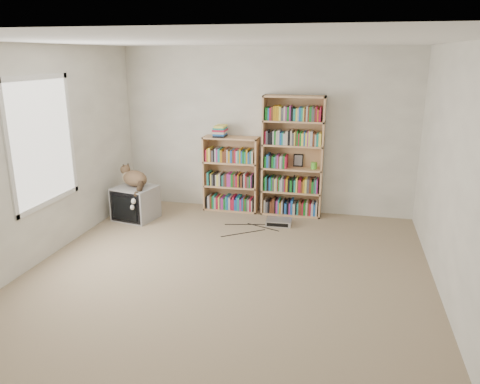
% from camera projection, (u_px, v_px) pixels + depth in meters
% --- Properties ---
extents(floor, '(4.50, 5.00, 0.01)m').
position_uv_depth(floor, '(225.00, 278.00, 5.16)').
color(floor, gray).
rests_on(floor, ground).
extents(wall_back, '(4.50, 0.02, 2.50)m').
position_uv_depth(wall_back, '(266.00, 131.00, 7.15)').
color(wall_back, white).
rests_on(wall_back, floor).
extents(wall_front, '(4.50, 0.02, 2.50)m').
position_uv_depth(wall_front, '(102.00, 276.00, 2.47)').
color(wall_front, white).
rests_on(wall_front, floor).
extents(wall_left, '(0.02, 5.00, 2.50)m').
position_uv_depth(wall_left, '(32.00, 158.00, 5.30)').
color(wall_left, white).
rests_on(wall_left, floor).
extents(wall_right, '(0.02, 5.00, 2.50)m').
position_uv_depth(wall_right, '(458.00, 181.00, 4.33)').
color(wall_right, white).
rests_on(wall_right, floor).
extents(ceiling, '(4.50, 5.00, 0.02)m').
position_uv_depth(ceiling, '(222.00, 41.00, 4.46)').
color(ceiling, white).
rests_on(ceiling, wall_back).
extents(window, '(0.02, 1.22, 1.52)m').
position_uv_depth(window, '(42.00, 142.00, 5.44)').
color(window, white).
rests_on(window, wall_left).
extents(crt_tv, '(0.65, 0.61, 0.49)m').
position_uv_depth(crt_tv, '(136.00, 203.00, 6.98)').
color(crt_tv, '#9C9B9E').
rests_on(crt_tv, floor).
extents(cat, '(0.57, 0.66, 0.52)m').
position_uv_depth(cat, '(135.00, 181.00, 6.89)').
color(cat, '#3D2A18').
rests_on(cat, crt_tv).
extents(bookcase_tall, '(0.90, 0.30, 1.81)m').
position_uv_depth(bookcase_tall, '(293.00, 159.00, 7.03)').
color(bookcase_tall, tan).
rests_on(bookcase_tall, floor).
extents(bookcase_short, '(0.85, 0.30, 1.17)m').
position_uv_depth(bookcase_short, '(231.00, 177.00, 7.33)').
color(bookcase_short, tan).
rests_on(bookcase_short, floor).
extents(book_stack, '(0.21, 0.28, 0.18)m').
position_uv_depth(book_stack, '(220.00, 131.00, 7.10)').
color(book_stack, '#A91635').
rests_on(book_stack, bookcase_short).
extents(green_mug, '(0.09, 0.09, 0.10)m').
position_uv_depth(green_mug, '(314.00, 165.00, 6.96)').
color(green_mug, '#5CC839').
rests_on(green_mug, bookcase_tall).
extents(framed_print, '(0.14, 0.05, 0.19)m').
position_uv_depth(framed_print, '(298.00, 160.00, 7.10)').
color(framed_print, black).
rests_on(framed_print, bookcase_tall).
extents(dvd_player, '(0.37, 0.27, 0.08)m').
position_uv_depth(dvd_player, '(279.00, 222.00, 6.78)').
color(dvd_player, silver).
rests_on(dvd_player, floor).
extents(wall_outlet, '(0.01, 0.08, 0.13)m').
position_uv_depth(wall_outlet, '(119.00, 190.00, 7.38)').
color(wall_outlet, silver).
rests_on(wall_outlet, wall_left).
extents(floor_cables, '(1.20, 0.70, 0.01)m').
position_uv_depth(floor_cables, '(270.00, 232.00, 6.52)').
color(floor_cables, black).
rests_on(floor_cables, floor).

